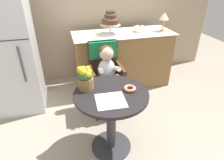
% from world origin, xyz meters
% --- Properties ---
extents(ground_plane, '(8.00, 8.00, 0.00)m').
position_xyz_m(ground_plane, '(0.00, 0.00, 0.00)').
color(ground_plane, gray).
extents(cafe_table, '(0.72, 0.72, 0.72)m').
position_xyz_m(cafe_table, '(0.00, 0.00, 0.51)').
color(cafe_table, black).
rests_on(cafe_table, ground).
extents(wicker_chair, '(0.42, 0.45, 0.95)m').
position_xyz_m(wicker_chair, '(0.11, 0.75, 0.64)').
color(wicker_chair, '#472D19').
rests_on(wicker_chair, ground).
extents(seated_child, '(0.27, 0.32, 0.73)m').
position_xyz_m(seated_child, '(0.11, 0.59, 0.68)').
color(seated_child, silver).
rests_on(seated_child, ground).
extents(paper_napkin, '(0.28, 0.27, 0.00)m').
position_xyz_m(paper_napkin, '(-0.04, -0.12, 0.72)').
color(paper_napkin, white).
rests_on(paper_napkin, cafe_table).
extents(donut_front, '(0.12, 0.12, 0.03)m').
position_xyz_m(donut_front, '(0.19, 0.00, 0.74)').
color(donut_front, '#AD7542').
rests_on(donut_front, cafe_table).
extents(flower_vase, '(0.15, 0.15, 0.24)m').
position_xyz_m(flower_vase, '(-0.22, 0.14, 0.84)').
color(flower_vase, brown).
rests_on(flower_vase, cafe_table).
extents(display_counter, '(1.56, 0.62, 0.90)m').
position_xyz_m(display_counter, '(0.55, 1.30, 0.45)').
color(display_counter, olive).
rests_on(display_counter, ground).
extents(tiered_cake_stand, '(0.30, 0.30, 0.33)m').
position_xyz_m(tiered_cake_stand, '(0.34, 1.30, 1.10)').
color(tiered_cake_stand, silver).
rests_on(tiered_cake_stand, display_counter).
extents(round_layer_cake, '(0.17, 0.17, 0.11)m').
position_xyz_m(round_layer_cake, '(0.81, 1.29, 0.94)').
color(round_layer_cake, white).
rests_on(round_layer_cake, display_counter).
extents(table_lamp, '(0.15, 0.15, 0.28)m').
position_xyz_m(table_lamp, '(1.18, 1.25, 1.12)').
color(table_lamp, '#B28C47').
rests_on(table_lamp, display_counter).
extents(refrigerator, '(0.64, 0.63, 1.70)m').
position_xyz_m(refrigerator, '(-1.05, 1.10, 0.85)').
color(refrigerator, silver).
rests_on(refrigerator, ground).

